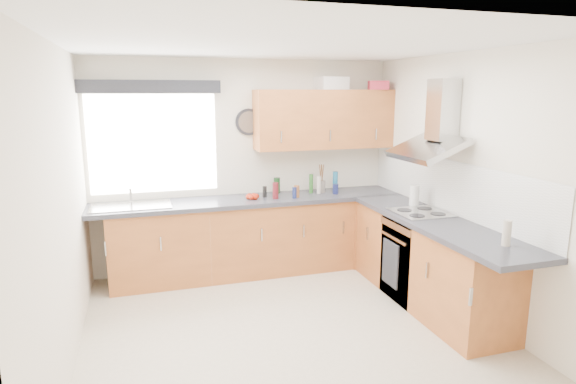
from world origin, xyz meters
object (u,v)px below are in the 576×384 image
object	(u,v)px
upper_cabinets	(324,119)
washing_machine	(228,242)
oven	(418,259)
extractor_hood	(435,128)

from	to	relation	value
upper_cabinets	washing_machine	world-z (taller)	upper_cabinets
oven	extractor_hood	distance (m)	1.35
washing_machine	oven	bearing A→B (deg)	-41.70
oven	extractor_hood	world-z (taller)	extractor_hood
upper_cabinets	washing_machine	size ratio (longest dim) A/B	2.10
extractor_hood	upper_cabinets	size ratio (longest dim) A/B	0.46
upper_cabinets	oven	bearing A→B (deg)	-67.46
oven	extractor_hood	bearing A→B (deg)	-0.00
oven	washing_machine	distance (m)	2.16
oven	upper_cabinets	bearing A→B (deg)	112.54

